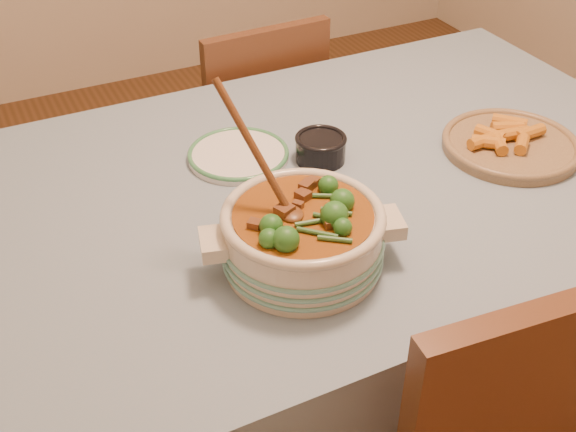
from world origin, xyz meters
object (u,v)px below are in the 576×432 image
(dining_table, at_px, (331,207))
(condiment_bowl, at_px, (321,147))
(fried_plate, at_px, (511,143))
(white_plate, at_px, (238,155))
(chair_far, at_px, (254,128))
(stew_casserole, at_px, (302,233))

(dining_table, relative_size, condiment_bowl, 13.75)
(fried_plate, bearing_deg, white_plate, 157.18)
(dining_table, relative_size, fried_plate, 4.54)
(fried_plate, height_order, chair_far, chair_far)
(stew_casserole, bearing_deg, condiment_bowl, 56.58)
(stew_casserole, xyz_separation_m, chair_far, (0.32, 0.96, -0.35))
(white_plate, bearing_deg, stew_casserole, -95.57)
(condiment_bowl, height_order, fried_plate, condiment_bowl)
(dining_table, bearing_deg, fried_plate, -12.61)
(condiment_bowl, bearing_deg, fried_plate, -20.69)
(stew_casserole, xyz_separation_m, white_plate, (0.04, 0.40, -0.06))
(stew_casserole, bearing_deg, dining_table, 50.60)
(stew_casserole, height_order, chair_far, stew_casserole)
(stew_casserole, height_order, white_plate, stew_casserole)
(white_plate, bearing_deg, fried_plate, -22.82)
(dining_table, distance_m, white_plate, 0.25)
(condiment_bowl, bearing_deg, chair_far, 80.25)
(white_plate, relative_size, condiment_bowl, 2.45)
(chair_far, bearing_deg, condiment_bowl, 78.20)
(condiment_bowl, xyz_separation_m, chair_far, (0.11, 0.64, -0.31))
(dining_table, distance_m, chair_far, 0.74)
(white_plate, distance_m, chair_far, 0.68)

